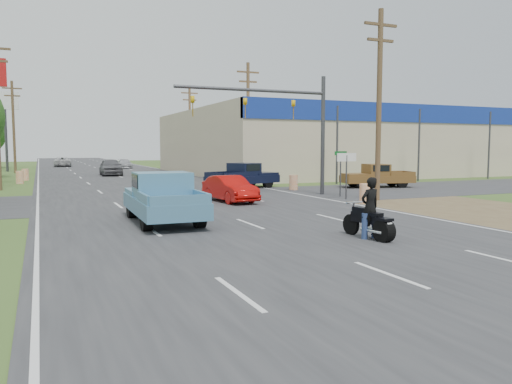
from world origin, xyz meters
name	(u,v)px	position (x,y,z in m)	size (l,w,h in m)	color
ground	(389,275)	(0.00, 0.00, 0.00)	(200.00, 200.00, 0.00)	#355020
main_road	(120,177)	(0.00, 40.00, 0.01)	(15.00, 180.00, 0.02)	#2D2D30
cross_road	(180,199)	(0.00, 18.00, 0.01)	(120.00, 10.00, 0.02)	#2D2D30
dirt_verge	(439,205)	(11.00, 10.00, 0.01)	(8.00, 18.00, 0.01)	brown
big_box_store	(392,143)	(32.00, 39.93, 3.31)	(50.00, 28.10, 6.60)	#B7A88C
utility_pole_1	(379,100)	(9.50, 13.00, 5.32)	(2.00, 0.28, 10.00)	#4C3823
utility_pole_2	(248,118)	(9.50, 31.00, 5.32)	(2.00, 0.28, 10.00)	#4C3823
utility_pole_3	(190,126)	(9.50, 49.00, 5.32)	(2.00, 0.28, 10.00)	#4C3823
utility_pole_6	(14,124)	(-9.50, 52.00, 5.32)	(2.00, 0.28, 10.00)	#4C3823
tree_3	(388,130)	(55.00, 70.00, 6.19)	(8.40, 8.40, 10.40)	#422D19
tree_5	(222,133)	(30.00, 95.00, 5.88)	(7.98, 7.98, 9.88)	#422D19
barrel_0	(365,194)	(8.00, 12.00, 0.50)	(0.56, 0.56, 1.00)	orange
barrel_1	(294,183)	(8.40, 20.50, 0.50)	(0.56, 0.56, 1.00)	orange
barrel_2	(20,177)	(-8.50, 34.00, 0.50)	(0.56, 0.56, 1.00)	orange
barrel_3	(25,175)	(-8.20, 38.00, 0.50)	(0.56, 0.56, 1.00)	orange
pole_sign_left_far	(5,109)	(-10.50, 56.00, 7.17)	(3.00, 0.35, 9.20)	#3F3F44
lane_sign	(346,165)	(8.20, 14.00, 1.90)	(1.20, 0.08, 2.52)	#3F3F44
street_name_sign	(340,169)	(8.80, 15.50, 1.61)	(0.80, 0.08, 2.61)	#3F3F44
signal_mast	(283,113)	(5.82, 17.00, 4.80)	(9.12, 0.40, 7.00)	#3F3F44
red_convertible	(230,189)	(1.98, 15.39, 0.68)	(1.43, 4.10, 1.35)	#AE0B08
motorcycle	(371,224)	(2.27, 3.75, 0.49)	(0.68, 2.18, 1.10)	black
rider	(370,210)	(2.27, 3.80, 0.91)	(0.67, 0.44, 1.82)	black
blue_pickup	(162,197)	(-2.82, 9.84, 0.96)	(2.35, 5.78, 1.90)	black
navy_pickup	(244,176)	(5.89, 23.01, 0.89)	(5.66, 3.75, 1.75)	black
brown_pickup	(376,176)	(14.71, 20.07, 0.84)	(5.29, 2.99, 1.65)	black
distant_car_grey	(111,167)	(-0.50, 42.94, 0.86)	(2.03, 5.04, 1.72)	#5C5B60
distant_car_silver	(125,164)	(3.49, 59.90, 0.61)	(1.70, 4.19, 1.21)	#B6B6BB
distant_car_white	(62,162)	(-3.99, 69.32, 0.70)	(2.34, 5.07, 1.41)	#BCBCBC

